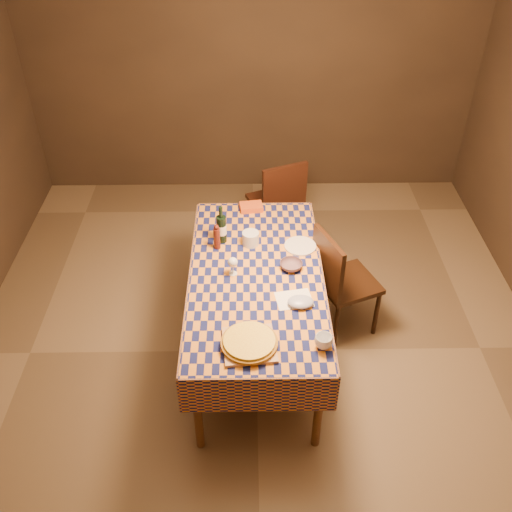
# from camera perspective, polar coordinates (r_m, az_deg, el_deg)

# --- Properties ---
(room) EXTENTS (5.00, 5.10, 2.70)m
(room) POSITION_cam_1_polar(r_m,az_deg,el_deg) (3.62, 0.01, 5.10)
(room) COLOR brown
(room) RESTS_ON ground
(dining_table) EXTENTS (0.94, 1.84, 0.77)m
(dining_table) POSITION_cam_1_polar(r_m,az_deg,el_deg) (4.02, 0.01, -2.75)
(dining_table) COLOR brown
(dining_table) RESTS_ON ground
(cutting_board) EXTENTS (0.34, 0.34, 0.02)m
(cutting_board) POSITION_cam_1_polar(r_m,az_deg,el_deg) (3.48, -0.67, -8.87)
(cutting_board) COLOR tan
(cutting_board) RESTS_ON dining_table
(pizza) EXTENTS (0.41, 0.41, 0.03)m
(pizza) POSITION_cam_1_polar(r_m,az_deg,el_deg) (3.46, -0.67, -8.58)
(pizza) COLOR #926218
(pizza) RESTS_ON cutting_board
(pepper_mill) EXTENTS (0.05, 0.05, 0.21)m
(pepper_mill) POSITION_cam_1_polar(r_m,az_deg,el_deg) (4.17, -3.94, 1.89)
(pepper_mill) COLOR #471710
(pepper_mill) RESTS_ON dining_table
(bowl) EXTENTS (0.20, 0.20, 0.05)m
(bowl) POSITION_cam_1_polar(r_m,az_deg,el_deg) (4.02, 3.54, -0.95)
(bowl) COLOR #5C424D
(bowl) RESTS_ON dining_table
(wine_glass) EXTENTS (0.07, 0.07, 0.14)m
(wine_glass) POSITION_cam_1_polar(r_m,az_deg,el_deg) (3.92, -2.34, -0.68)
(wine_glass) COLOR silver
(wine_glass) RESTS_ON dining_table
(wine_bottle) EXTENTS (0.08, 0.08, 0.30)m
(wine_bottle) POSITION_cam_1_polar(r_m,az_deg,el_deg) (4.22, -3.47, 2.76)
(wine_bottle) COLOR black
(wine_bottle) RESTS_ON dining_table
(deli_tub) EXTENTS (0.13, 0.13, 0.10)m
(deli_tub) POSITION_cam_1_polar(r_m,az_deg,el_deg) (4.22, -0.54, 1.77)
(deli_tub) COLOR silver
(deli_tub) RESTS_ON dining_table
(takeout_container) EXTENTS (0.20, 0.15, 0.05)m
(takeout_container) POSITION_cam_1_polar(r_m,az_deg,el_deg) (4.62, -0.48, 4.92)
(takeout_container) COLOR #C14919
(takeout_container) RESTS_ON dining_table
(white_plate) EXTENTS (0.25, 0.25, 0.01)m
(white_plate) POSITION_cam_1_polar(r_m,az_deg,el_deg) (4.23, 4.44, 1.01)
(white_plate) COLOR silver
(white_plate) RESTS_ON dining_table
(tumbler) EXTENTS (0.14, 0.14, 0.09)m
(tumbler) POSITION_cam_1_polar(r_m,az_deg,el_deg) (3.48, 6.77, -8.49)
(tumbler) COLOR white
(tumbler) RESTS_ON dining_table
(flour_patch) EXTENTS (0.26, 0.22, 0.00)m
(flour_patch) POSITION_cam_1_polar(r_m,az_deg,el_deg) (3.79, 3.83, -4.34)
(flour_patch) COLOR white
(flour_patch) RESTS_ON dining_table
(flour_bag) EXTENTS (0.19, 0.15, 0.05)m
(flour_bag) POSITION_cam_1_polar(r_m,az_deg,el_deg) (3.74, 4.48, -4.59)
(flour_bag) COLOR #949DBE
(flour_bag) RESTS_ON dining_table
(chair_far) EXTENTS (0.55, 0.55, 0.93)m
(chair_far) POSITION_cam_1_polar(r_m,az_deg,el_deg) (5.21, 2.27, 5.63)
(chair_far) COLOR black
(chair_far) RESTS_ON ground
(chair_right) EXTENTS (0.55, 0.55, 0.93)m
(chair_right) POSITION_cam_1_polar(r_m,az_deg,el_deg) (4.37, 8.30, -2.23)
(chair_right) COLOR black
(chair_right) RESTS_ON ground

